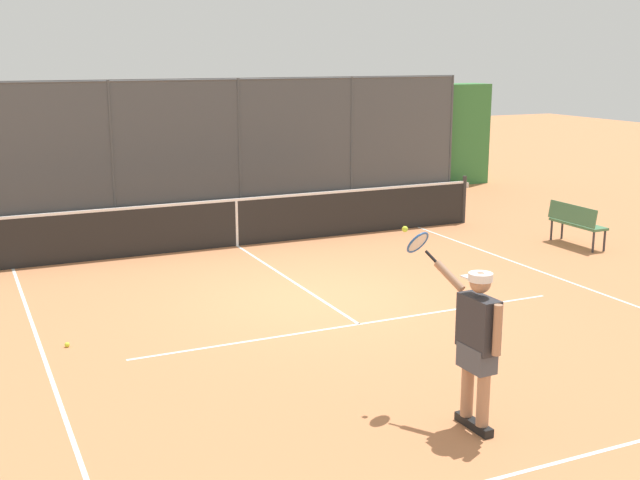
% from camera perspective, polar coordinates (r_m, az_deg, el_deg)
% --- Properties ---
extents(ground_plane, '(60.00, 60.00, 0.00)m').
position_cam_1_polar(ground_plane, '(12.73, -0.11, -4.13)').
color(ground_plane, '#C67A4C').
extents(court_line_markings, '(8.49, 9.63, 0.01)m').
position_cam_1_polar(court_line_markings, '(11.27, 3.57, -6.45)').
color(court_line_markings, white).
rests_on(court_line_markings, ground).
extents(fence_backdrop, '(18.77, 1.37, 3.17)m').
position_cam_1_polar(fence_backdrop, '(20.64, -10.45, 6.38)').
color(fence_backdrop, '#474C51').
rests_on(fence_backdrop, ground).
extents(tennis_net, '(10.91, 0.09, 1.07)m').
position_cam_1_polar(tennis_net, '(16.12, -5.91, 1.30)').
color(tennis_net, '#2D2D2D').
rests_on(tennis_net, ground).
extents(tennis_player, '(0.50, 1.38, 1.95)m').
position_cam_1_polar(tennis_player, '(8.30, 10.95, -6.82)').
color(tennis_player, black).
rests_on(tennis_player, ground).
extents(tennis_ball_near_baseline, '(0.07, 0.07, 0.07)m').
position_cam_1_polar(tennis_ball_near_baseline, '(11.17, -17.41, -7.06)').
color(tennis_ball_near_baseline, '#CCDB33').
rests_on(tennis_ball_near_baseline, ground).
extents(courtside_bench, '(0.40, 1.30, 0.84)m').
position_cam_1_polar(courtside_bench, '(16.83, 17.59, 1.31)').
color(courtside_bench, '#477A51').
rests_on(courtside_bench, ground).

